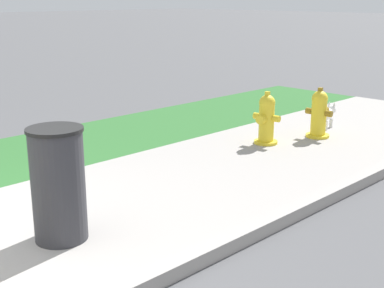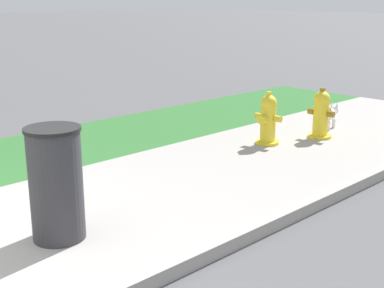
{
  "view_description": "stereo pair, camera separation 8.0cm",
  "coord_description": "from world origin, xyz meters",
  "px_view_note": "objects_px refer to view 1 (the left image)",
  "views": [
    {
      "loc": [
        -0.92,
        -3.97,
        1.99
      ],
      "look_at": [
        3.1,
        0.09,
        0.4
      ],
      "focal_mm": 50.0,
      "sensor_mm": 36.0,
      "label": 1
    },
    {
      "loc": [
        -0.86,
        -4.02,
        1.99
      ],
      "look_at": [
        3.1,
        0.09,
        0.4
      ],
      "focal_mm": 50.0,
      "sensor_mm": 36.0,
      "label": 2
    }
  ],
  "objects_px": {
    "fire_hydrant_across_street": "(319,114)",
    "trash_bin": "(58,185)",
    "fire_hydrant_at_driveway": "(266,119)",
    "small_white_dog": "(327,114)"
  },
  "relations": [
    {
      "from": "trash_bin",
      "to": "fire_hydrant_across_street",
      "type": "bearing_deg",
      "value": 4.27
    },
    {
      "from": "fire_hydrant_at_driveway",
      "to": "small_white_dog",
      "type": "xyz_separation_m",
      "value": [
        1.41,
        -0.1,
        -0.12
      ]
    },
    {
      "from": "fire_hydrant_at_driveway",
      "to": "trash_bin",
      "type": "bearing_deg",
      "value": 90.54
    },
    {
      "from": "fire_hydrant_across_street",
      "to": "trash_bin",
      "type": "bearing_deg",
      "value": -91.36
    },
    {
      "from": "small_white_dog",
      "to": "trash_bin",
      "type": "relative_size",
      "value": 0.49
    },
    {
      "from": "fire_hydrant_at_driveway",
      "to": "small_white_dog",
      "type": "bearing_deg",
      "value": -103.43
    },
    {
      "from": "small_white_dog",
      "to": "fire_hydrant_at_driveway",
      "type": "bearing_deg",
      "value": 166.44
    },
    {
      "from": "fire_hydrant_across_street",
      "to": "small_white_dog",
      "type": "distance_m",
      "value": 0.63
    },
    {
      "from": "small_white_dog",
      "to": "trash_bin",
      "type": "bearing_deg",
      "value": 176.55
    },
    {
      "from": "fire_hydrant_across_street",
      "to": "trash_bin",
      "type": "xyz_separation_m",
      "value": [
        -4.45,
        -0.33,
        0.14
      ]
    }
  ]
}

